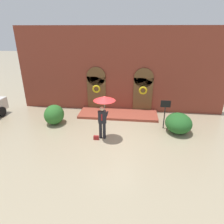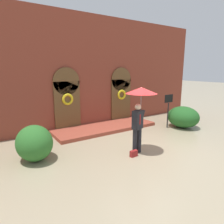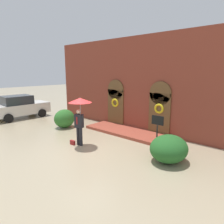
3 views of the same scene
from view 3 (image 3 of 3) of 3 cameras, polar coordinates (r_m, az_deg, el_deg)
ground_plane at (r=9.77m, az=-6.74°, el=-10.01°), size 80.00×80.00×0.00m
building_facade at (r=12.29m, az=7.56°, el=7.26°), size 14.00×2.30×5.60m
person_with_umbrella at (r=9.55m, az=-9.17°, el=1.36°), size 1.10×1.10×2.36m
handbag at (r=10.20m, az=-11.19°, el=-8.55°), size 0.28×0.13×0.22m
sign_post at (r=8.86m, az=12.79°, el=-4.57°), size 0.56×0.06×1.72m
shrub_left at (r=13.22m, az=-13.43°, el=-1.83°), size 1.16×1.37×1.18m
shrub_right at (r=8.43m, az=15.92°, el=-10.02°), size 1.46×1.65×1.09m
parked_car at (r=17.03m, az=-24.86°, el=1.37°), size 2.15×4.17×1.76m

